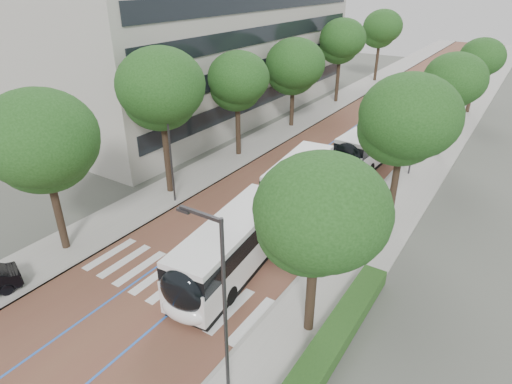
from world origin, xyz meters
TOP-DOWN VIEW (x-y plane):
  - ground at (0.00, 0.00)m, footprint 160.00×160.00m
  - road at (0.00, 40.00)m, footprint 11.00×140.00m
  - sidewalk_left at (-7.50, 40.00)m, footprint 4.00×140.00m
  - sidewalk_right at (7.50, 40.00)m, footprint 4.00×140.00m
  - kerb_left at (-5.60, 40.00)m, footprint 0.20×140.00m
  - kerb_right at (5.60, 40.00)m, footprint 0.20×140.00m
  - zebra_crossing at (0.20, 1.00)m, footprint 10.55×3.60m
  - lane_line_left at (-1.60, 40.00)m, footprint 0.12×126.00m
  - lane_line_right at (1.60, 40.00)m, footprint 0.12×126.00m
  - office_building at (-19.47, 28.00)m, footprint 18.11×40.00m
  - hedge at (9.10, 0.00)m, footprint 1.20×14.00m
  - streetlight_near at (6.62, -3.00)m, footprint 1.82×0.20m
  - streetlight_far at (6.62, 22.00)m, footprint 1.82×0.20m
  - lamp_post_left at (-6.10, 8.00)m, footprint 0.14×0.14m
  - trees_left at (-7.50, 24.08)m, footprint 6.07×60.89m
  - trees_right at (7.70, 19.71)m, footprint 6.01×47.20m
  - lead_bus at (1.87, 7.42)m, footprint 4.34×18.55m
  - bus_queued_0 at (3.13, 23.63)m, footprint 3.23×12.52m
  - bus_queued_1 at (3.25, 36.21)m, footprint 3.27×12.53m

SIDE VIEW (x-z plane):
  - ground at x=0.00m, z-range 0.00..0.00m
  - road at x=0.00m, z-range 0.00..0.02m
  - lane_line_left at x=-1.60m, z-range 0.02..0.03m
  - lane_line_right at x=1.60m, z-range 0.02..0.03m
  - zebra_crossing at x=0.20m, z-range 0.02..0.03m
  - sidewalk_left at x=-7.50m, z-range 0.00..0.12m
  - sidewalk_right at x=7.50m, z-range 0.00..0.12m
  - kerb_left at x=-5.60m, z-range -0.01..0.13m
  - kerb_right at x=5.60m, z-range -0.01..0.13m
  - hedge at x=9.10m, z-range 0.12..0.92m
  - bus_queued_0 at x=3.13m, z-range 0.02..3.22m
  - bus_queued_1 at x=3.25m, z-range 0.02..3.22m
  - lead_bus at x=1.87m, z-range 0.03..3.23m
  - lamp_post_left at x=-6.10m, z-range 0.12..8.12m
  - streetlight_near at x=6.62m, z-range 0.82..8.82m
  - streetlight_far at x=6.62m, z-range 0.82..8.82m
  - trees_right at x=7.70m, z-range 1.62..10.82m
  - trees_left at x=-7.50m, z-range 1.81..11.89m
  - office_building at x=-19.47m, z-range 0.00..14.00m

